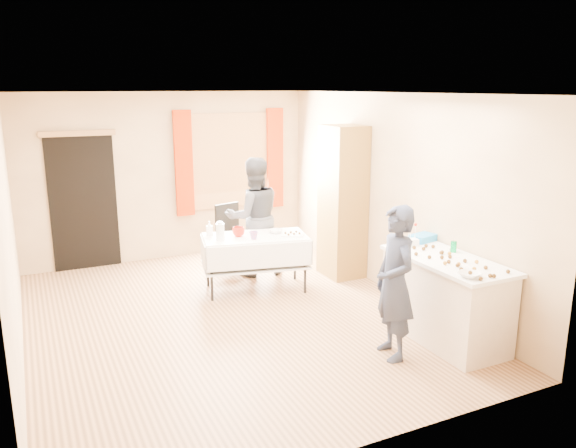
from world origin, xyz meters
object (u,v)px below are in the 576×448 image
cabinet (343,202)px  counter (445,299)px  chair (234,251)px  woman (254,217)px  party_table (255,258)px  girl (395,283)px

cabinet → counter: 2.41m
chair → woman: (0.20, -0.30, 0.56)m
counter → party_table: 2.61m
chair → party_table: bearing=-107.3°
cabinet → girl: (-0.84, -2.42, -0.29)m
chair → girl: girl is taller
cabinet → chair: (-1.33, 0.87, -0.78)m
cabinet → woman: size_ratio=1.26×
counter → chair: (-1.23, 3.19, -0.16)m
party_table → counter: bearing=-48.8°
woman → chair: bearing=-48.8°
cabinet → party_table: bearing=-178.2°
party_table → chair: chair is taller
party_table → woman: bearing=81.2°
counter → girl: 0.82m
cabinet → party_table: size_ratio=1.43×
counter → cabinet: bearing=87.5°
woman → party_table: bearing=76.2°
party_table → girl: 2.45m
chair → cabinet: bearing=-48.5°
woman → cabinet: bearing=160.3°
counter → woman: 3.10m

